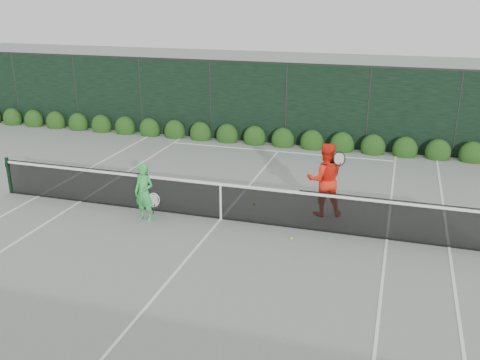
% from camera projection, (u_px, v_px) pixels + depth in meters
% --- Properties ---
extents(ground, '(80.00, 80.00, 0.00)m').
position_uv_depth(ground, '(221.00, 219.00, 13.66)').
color(ground, gray).
rests_on(ground, ground).
extents(tennis_net, '(12.90, 0.10, 1.07)m').
position_uv_depth(tennis_net, '(220.00, 200.00, 13.49)').
color(tennis_net, black).
rests_on(tennis_net, ground).
extents(player_woman, '(0.64, 0.45, 1.48)m').
position_uv_depth(player_woman, '(144.00, 193.00, 13.38)').
color(player_woman, green).
rests_on(player_woman, ground).
extents(player_man, '(1.11, 0.97, 1.92)m').
position_uv_depth(player_man, '(325.00, 179.00, 13.64)').
color(player_man, '#FC2A15').
rests_on(player_man, ground).
extents(court_lines, '(11.03, 23.83, 0.01)m').
position_uv_depth(court_lines, '(221.00, 219.00, 13.66)').
color(court_lines, white).
rests_on(court_lines, ground).
extents(windscreen_fence, '(32.00, 21.07, 3.06)m').
position_uv_depth(windscreen_fence, '(176.00, 202.00, 10.71)').
color(windscreen_fence, black).
rests_on(windscreen_fence, ground).
extents(hedge_row, '(31.66, 0.65, 0.94)m').
position_uv_depth(hedge_row, '(283.00, 140.00, 20.03)').
color(hedge_row, '#14330D').
rests_on(hedge_row, ground).
extents(tennis_balls, '(4.06, 1.90, 0.07)m').
position_uv_depth(tennis_balls, '(231.00, 213.00, 13.94)').
color(tennis_balls, '#B6E031').
rests_on(tennis_balls, ground).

